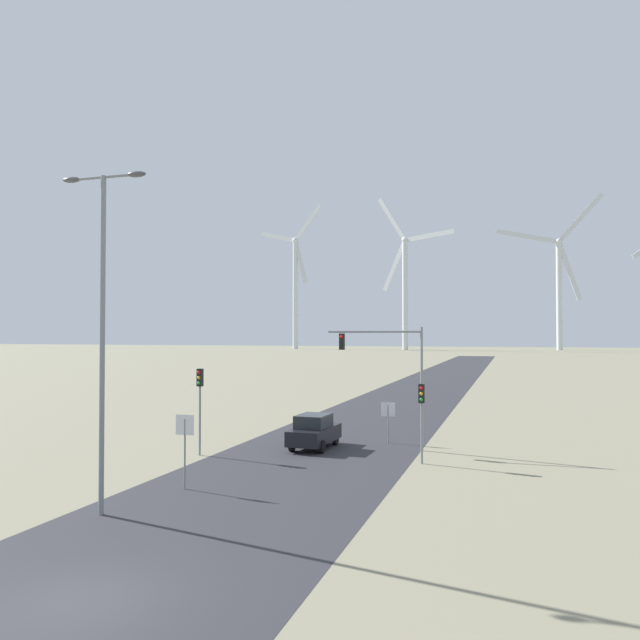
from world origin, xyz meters
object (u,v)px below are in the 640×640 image
object	(u,v)px
streetlamp	(103,305)
car_approaching	(314,431)
wind_turbine_center	(559,280)
stop_sign_near	(185,437)
traffic_light_post_near_left	(200,392)
stop_sign_far	(388,414)
wind_turbine_far_left	(295,282)
traffic_light_post_near_right	(422,405)
wind_turbine_left	(405,281)
traffic_light_mast_overhead	(389,361)

from	to	relation	value
streetlamp	car_approaching	world-z (taller)	streetlamp
car_approaching	wind_turbine_center	world-z (taller)	wind_turbine_center
stop_sign_near	traffic_light_post_near_left	bearing A→B (deg)	113.33
stop_sign_near	stop_sign_far	bearing A→B (deg)	65.78
stop_sign_far	wind_turbine_far_left	distance (m)	227.66
traffic_light_post_near_right	wind_turbine_far_left	xyz separation A→B (m)	(-82.85, 216.49, 25.33)
traffic_light_post_near_right	wind_turbine_center	size ratio (longest dim) A/B	0.06
wind_turbine_left	wind_turbine_center	xyz separation A→B (m)	(57.87, 12.34, -0.40)
traffic_light_post_near_right	stop_sign_far	bearing A→B (deg)	117.08
streetlamp	traffic_light_post_near_right	size ratio (longest dim) A/B	3.09
traffic_light_post_near_right	traffic_light_mast_overhead	size ratio (longest dim) A/B	0.58
stop_sign_far	wind_turbine_far_left	size ratio (longest dim) A/B	0.04
car_approaching	wind_turbine_far_left	bearing A→B (deg)	109.71
wind_turbine_far_left	traffic_light_mast_overhead	bearing A→B (deg)	-69.28
traffic_light_mast_overhead	wind_turbine_far_left	xyz separation A→B (m)	(-80.65, 213.18, 23.41)
streetlamp	wind_turbine_left	bearing A→B (deg)	96.80
wind_turbine_far_left	wind_turbine_left	distance (m)	46.54
stop_sign_far	traffic_light_post_near_left	xyz separation A→B (m)	(-8.49, -6.36, 1.60)
stop_sign_far	wind_turbine_center	bearing A→B (deg)	83.80
traffic_light_mast_overhead	car_approaching	bearing A→B (deg)	-165.99
streetlamp	traffic_light_post_near_left	size ratio (longest dim) A/B	2.66
streetlamp	stop_sign_far	xyz separation A→B (m)	(6.70, 16.72, -5.57)
car_approaching	wind_turbine_left	xyz separation A→B (m)	(-30.22, 212.68, 26.45)
stop_sign_far	car_approaching	size ratio (longest dim) A/B	0.55
traffic_light_post_near_left	traffic_light_post_near_right	bearing A→B (deg)	6.49
stop_sign_far	traffic_light_mast_overhead	xyz separation A→B (m)	(0.40, -1.78, 3.09)
stop_sign_far	traffic_light_post_near_right	distance (m)	5.84
traffic_light_mast_overhead	wind_turbine_left	world-z (taller)	wind_turbine_left
traffic_light_mast_overhead	wind_turbine_center	world-z (taller)	wind_turbine_center
car_approaching	wind_turbine_center	bearing A→B (deg)	83.00
stop_sign_far	traffic_light_post_near_right	bearing A→B (deg)	-62.92
traffic_light_post_near_right	traffic_light_mast_overhead	xyz separation A→B (m)	(-2.20, 3.31, 1.92)
streetlamp	traffic_light_post_near_left	bearing A→B (deg)	99.82
streetlamp	wind_turbine_left	world-z (taller)	wind_turbine_left
traffic_light_post_near_left	wind_turbine_center	bearing A→B (deg)	81.88
stop_sign_near	wind_turbine_far_left	bearing A→B (deg)	108.39
car_approaching	wind_turbine_far_left	xyz separation A→B (m)	(-76.73, 214.15, 27.19)
traffic_light_mast_overhead	wind_turbine_far_left	world-z (taller)	wind_turbine_far_left
traffic_light_post_near_right	wind_turbine_center	bearing A→B (deg)	84.59
stop_sign_far	wind_turbine_left	size ratio (longest dim) A/B	0.04
traffic_light_post_near_right	traffic_light_mast_overhead	distance (m)	4.42
streetlamp	stop_sign_near	xyz separation A→B (m)	(0.96, 3.97, -5.11)
stop_sign_near	wind_turbine_left	world-z (taller)	wind_turbine_left
stop_sign_near	wind_turbine_left	distance (m)	225.84
car_approaching	traffic_light_post_near_right	bearing A→B (deg)	-20.89
stop_sign_near	wind_turbine_left	bearing A→B (deg)	97.17
stop_sign_near	car_approaching	size ratio (longest dim) A/B	0.71
stop_sign_near	wind_turbine_far_left	xyz separation A→B (m)	(-74.51, 224.14, 26.03)
wind_turbine_left	wind_turbine_center	world-z (taller)	wind_turbine_left
traffic_light_post_near_left	wind_turbine_left	world-z (taller)	wind_turbine_left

